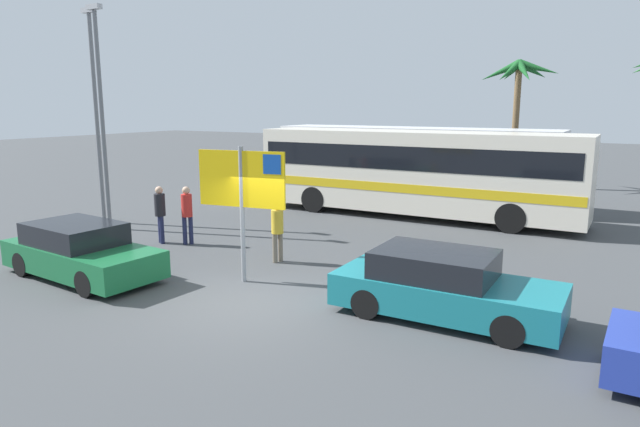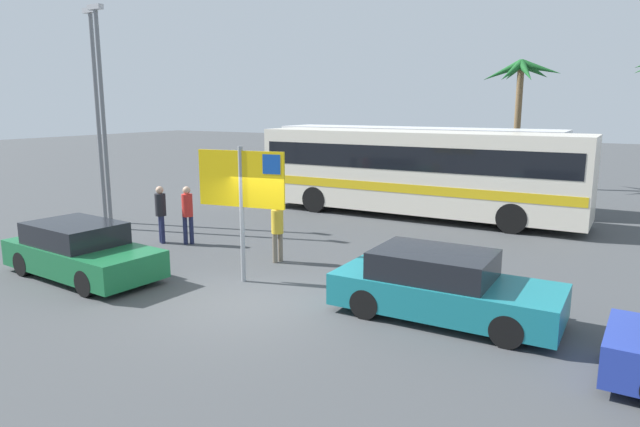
# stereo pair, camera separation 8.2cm
# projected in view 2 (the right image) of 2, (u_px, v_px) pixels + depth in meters

# --- Properties ---
(ground) EXTENTS (120.00, 120.00, 0.00)m
(ground) POSITION_uv_depth(u_px,v_px,m) (249.00, 303.00, 11.84)
(ground) COLOR #424447
(bus_front_coach) EXTENTS (11.99, 2.45, 3.17)m
(bus_front_coach) POSITION_uv_depth(u_px,v_px,m) (416.00, 169.00, 20.65)
(bus_front_coach) COLOR silver
(bus_front_coach) RESTS_ON ground
(bus_rear_coach) EXTENTS (11.99, 2.45, 3.17)m
(bus_rear_coach) POSITION_uv_depth(u_px,v_px,m) (414.00, 161.00, 23.88)
(bus_rear_coach) COLOR white
(bus_rear_coach) RESTS_ON ground
(ferry_sign) EXTENTS (2.18, 0.38, 3.20)m
(ferry_sign) POSITION_uv_depth(u_px,v_px,m) (243.00, 184.00, 12.82)
(ferry_sign) COLOR gray
(ferry_sign) RESTS_ON ground
(car_green) EXTENTS (4.40, 2.12, 1.32)m
(car_green) POSITION_uv_depth(u_px,v_px,m) (81.00, 251.00, 13.53)
(car_green) COLOR #196638
(car_green) RESTS_ON ground
(car_teal) EXTENTS (4.34, 1.78, 1.32)m
(car_teal) POSITION_uv_depth(u_px,v_px,m) (442.00, 286.00, 10.90)
(car_teal) COLOR #19757F
(car_teal) RESTS_ON ground
(pedestrian_crossing_lot) EXTENTS (0.32, 0.32, 1.75)m
(pedestrian_crossing_lot) POSITION_uv_depth(u_px,v_px,m) (187.00, 210.00, 16.64)
(pedestrian_crossing_lot) COLOR #1E2347
(pedestrian_crossing_lot) RESTS_ON ground
(pedestrian_near_sign) EXTENTS (0.32, 0.32, 1.63)m
(pedestrian_near_sign) POSITION_uv_depth(u_px,v_px,m) (277.00, 227.00, 14.73)
(pedestrian_near_sign) COLOR #706656
(pedestrian_near_sign) RESTS_ON ground
(pedestrian_by_bus) EXTENTS (0.32, 0.32, 1.74)m
(pedestrian_by_bus) POSITION_uv_depth(u_px,v_px,m) (161.00, 210.00, 16.79)
(pedestrian_by_bus) COLOR #1E2347
(pedestrian_by_bus) RESTS_ON ground
(lamp_post_left_side) EXTENTS (0.56, 0.20, 7.30)m
(lamp_post_left_side) POSITION_uv_depth(u_px,v_px,m) (97.00, 109.00, 19.23)
(lamp_post_left_side) COLOR slate
(lamp_post_left_side) RESTS_ON ground
(lamp_post_right_side) EXTENTS (0.56, 0.20, 7.23)m
(lamp_post_right_side) POSITION_uv_depth(u_px,v_px,m) (103.00, 110.00, 18.20)
(lamp_post_right_side) COLOR slate
(lamp_post_right_side) RESTS_ON ground
(palm_tree_seaside) EXTENTS (3.78, 3.49, 6.32)m
(palm_tree_seaside) POSITION_uv_depth(u_px,v_px,m) (520.00, 83.00, 27.47)
(palm_tree_seaside) COLOR brown
(palm_tree_seaside) RESTS_ON ground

